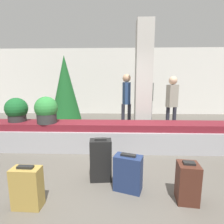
{
  "coord_description": "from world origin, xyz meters",
  "views": [
    {
      "loc": [
        0.14,
        -2.67,
        1.58
      ],
      "look_at": [
        0.0,
        1.35,
        0.89
      ],
      "focal_mm": 28.0,
      "sensor_mm": 36.0,
      "label": 1
    }
  ],
  "objects_px": {
    "traveler_2": "(149,95)",
    "decorated_tree": "(65,88)",
    "potted_plant_1": "(17,110)",
    "pillar": "(143,81)",
    "suitcase_1": "(27,188)",
    "potted_plant_0": "(46,110)",
    "suitcase_3": "(187,183)",
    "traveler_1": "(126,97)",
    "suitcase_4": "(101,160)",
    "traveler_0": "(172,100)",
    "suitcase_0": "(128,173)"
  },
  "relations": [
    {
      "from": "potted_plant_0",
      "to": "traveler_1",
      "type": "xyz_separation_m",
      "value": [
        1.92,
        1.73,
        0.18
      ]
    },
    {
      "from": "pillar",
      "to": "traveler_2",
      "type": "relative_size",
      "value": 1.77
    },
    {
      "from": "traveler_2",
      "to": "decorated_tree",
      "type": "xyz_separation_m",
      "value": [
        -3.14,
        -0.25,
        0.26
      ]
    },
    {
      "from": "traveler_2",
      "to": "decorated_tree",
      "type": "distance_m",
      "value": 3.17
    },
    {
      "from": "suitcase_0",
      "to": "suitcase_1",
      "type": "xyz_separation_m",
      "value": [
        -1.29,
        -0.41,
        0.0
      ]
    },
    {
      "from": "suitcase_3",
      "to": "suitcase_4",
      "type": "height_order",
      "value": "suitcase_4"
    },
    {
      "from": "decorated_tree",
      "to": "traveler_1",
      "type": "bearing_deg",
      "value": -20.78
    },
    {
      "from": "suitcase_0",
      "to": "traveler_0",
      "type": "relative_size",
      "value": 0.32
    },
    {
      "from": "suitcase_3",
      "to": "decorated_tree",
      "type": "height_order",
      "value": "decorated_tree"
    },
    {
      "from": "potted_plant_1",
      "to": "pillar",
      "type": "bearing_deg",
      "value": 15.71
    },
    {
      "from": "traveler_1",
      "to": "potted_plant_1",
      "type": "bearing_deg",
      "value": 107.19
    },
    {
      "from": "traveler_1",
      "to": "decorated_tree",
      "type": "height_order",
      "value": "decorated_tree"
    },
    {
      "from": "potted_plant_0",
      "to": "decorated_tree",
      "type": "relative_size",
      "value": 0.24
    },
    {
      "from": "suitcase_3",
      "to": "pillar",
      "type": "bearing_deg",
      "value": 101.17
    },
    {
      "from": "traveler_1",
      "to": "traveler_2",
      "type": "xyz_separation_m",
      "value": [
        0.9,
        1.1,
        -0.02
      ]
    },
    {
      "from": "suitcase_3",
      "to": "potted_plant_1",
      "type": "relative_size",
      "value": 0.98
    },
    {
      "from": "suitcase_3",
      "to": "traveler_2",
      "type": "distance_m",
      "value": 4.67
    },
    {
      "from": "suitcase_3",
      "to": "suitcase_1",
      "type": "bearing_deg",
      "value": -168.31
    },
    {
      "from": "suitcase_3",
      "to": "traveler_0",
      "type": "xyz_separation_m",
      "value": [
        0.69,
        3.13,
        0.79
      ]
    },
    {
      "from": "suitcase_4",
      "to": "traveler_0",
      "type": "xyz_separation_m",
      "value": [
        1.89,
        2.64,
        0.72
      ]
    },
    {
      "from": "potted_plant_0",
      "to": "suitcase_3",
      "type": "bearing_deg",
      "value": -34.27
    },
    {
      "from": "suitcase_1",
      "to": "suitcase_3",
      "type": "xyz_separation_m",
      "value": [
        2.07,
        0.19,
        -0.0
      ]
    },
    {
      "from": "traveler_1",
      "to": "potted_plant_0",
      "type": "bearing_deg",
      "value": 118.91
    },
    {
      "from": "pillar",
      "to": "potted_plant_1",
      "type": "xyz_separation_m",
      "value": [
        -3.14,
        -0.88,
        -0.68
      ]
    },
    {
      "from": "decorated_tree",
      "to": "suitcase_4",
      "type": "bearing_deg",
      "value": -66.16
    },
    {
      "from": "pillar",
      "to": "potted_plant_1",
      "type": "bearing_deg",
      "value": -164.29
    },
    {
      "from": "suitcase_1",
      "to": "potted_plant_0",
      "type": "relative_size",
      "value": 0.91
    },
    {
      "from": "traveler_0",
      "to": "pillar",
      "type": "bearing_deg",
      "value": 175.62
    },
    {
      "from": "pillar",
      "to": "traveler_1",
      "type": "distance_m",
      "value": 0.95
    },
    {
      "from": "decorated_tree",
      "to": "potted_plant_1",
      "type": "bearing_deg",
      "value": -100.85
    },
    {
      "from": "suitcase_0",
      "to": "potted_plant_0",
      "type": "bearing_deg",
      "value": 157.98
    },
    {
      "from": "potted_plant_1",
      "to": "decorated_tree",
      "type": "bearing_deg",
      "value": 79.15
    },
    {
      "from": "pillar",
      "to": "traveler_0",
      "type": "distance_m",
      "value": 1.12
    },
    {
      "from": "pillar",
      "to": "potted_plant_0",
      "type": "distance_m",
      "value": 2.65
    },
    {
      "from": "suitcase_4",
      "to": "potted_plant_1",
      "type": "xyz_separation_m",
      "value": [
        -2.17,
        1.42,
        0.58
      ]
    },
    {
      "from": "decorated_tree",
      "to": "suitcase_1",
      "type": "bearing_deg",
      "value": -79.54
    },
    {
      "from": "suitcase_3",
      "to": "traveler_1",
      "type": "distance_m",
      "value": 3.65
    },
    {
      "from": "traveler_1",
      "to": "suitcase_3",
      "type": "bearing_deg",
      "value": 177.64
    },
    {
      "from": "suitcase_1",
      "to": "decorated_tree",
      "type": "distance_m",
      "value": 4.73
    },
    {
      "from": "suitcase_0",
      "to": "suitcase_1",
      "type": "bearing_deg",
      "value": -144.03
    },
    {
      "from": "pillar",
      "to": "traveler_0",
      "type": "bearing_deg",
      "value": 20.26
    },
    {
      "from": "traveler_2",
      "to": "decorated_tree",
      "type": "height_order",
      "value": "decorated_tree"
    },
    {
      "from": "pillar",
      "to": "traveler_2",
      "type": "bearing_deg",
      "value": 75.41
    },
    {
      "from": "suitcase_1",
      "to": "decorated_tree",
      "type": "xyz_separation_m",
      "value": [
        -0.84,
        4.53,
        1.09
      ]
    },
    {
      "from": "traveler_0",
      "to": "decorated_tree",
      "type": "relative_size",
      "value": 0.69
    },
    {
      "from": "suitcase_0",
      "to": "decorated_tree",
      "type": "xyz_separation_m",
      "value": [
        -2.13,
        4.12,
        1.09
      ]
    },
    {
      "from": "suitcase_0",
      "to": "traveler_0",
      "type": "height_order",
      "value": "traveler_0"
    },
    {
      "from": "potted_plant_1",
      "to": "suitcase_3",
      "type": "bearing_deg",
      "value": -29.49
    },
    {
      "from": "suitcase_1",
      "to": "suitcase_3",
      "type": "relative_size",
      "value": 1.01
    },
    {
      "from": "potted_plant_1",
      "to": "traveler_0",
      "type": "relative_size",
      "value": 0.33
    }
  ]
}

